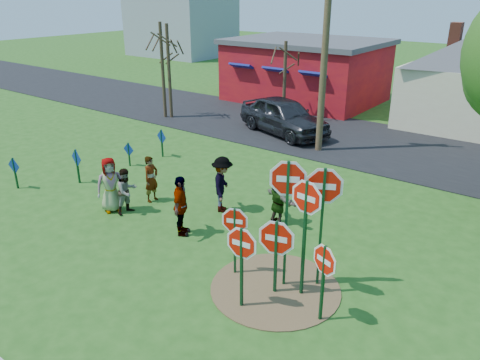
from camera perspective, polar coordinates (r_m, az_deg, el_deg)
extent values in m
plane|color=#245117|center=(14.97, -8.19, -5.17)|extent=(120.00, 120.00, 0.00)
cube|color=black|center=(23.84, 11.65, 5.17)|extent=(120.00, 7.50, 0.04)
cylinder|color=brown|center=(11.84, 4.33, -12.99)|extent=(3.20, 3.20, 0.03)
cube|color=maroon|center=(31.54, 8.05, 12.85)|extent=(9.00, 7.00, 3.60)
cube|color=#4C4C51|center=(31.29, 8.25, 16.37)|extent=(9.40, 7.40, 0.30)
cube|color=navy|center=(29.79, 0.29, 13.69)|extent=(1.60, 0.78, 0.45)
cube|color=navy|center=(28.39, 4.45, 13.20)|extent=(1.60, 0.78, 0.45)
cube|color=navy|center=(27.14, 8.99, 12.58)|extent=(1.60, 0.78, 0.45)
cube|color=brown|center=(27.02, 24.75, 15.57)|extent=(0.55, 0.55, 1.40)
cube|color=#8C939E|center=(54.41, -7.21, 19.10)|extent=(10.00, 8.00, 8.00)
cube|color=#113E1E|center=(10.67, 0.20, -10.75)|extent=(0.06, 0.07, 2.04)
cylinder|color=white|center=(10.34, 0.20, -7.74)|extent=(1.02, 0.13, 1.03)
cylinder|color=red|center=(10.34, 0.20, -7.74)|extent=(0.88, 0.12, 0.89)
cube|color=white|center=(10.34, 0.20, -7.74)|extent=(0.45, 0.05, 0.13)
cube|color=#113E1E|center=(11.15, 5.64, -5.62)|extent=(0.09, 0.10, 3.28)
cylinder|color=white|center=(10.65, 5.88, 0.14)|extent=(1.07, 0.56, 1.19)
cylinder|color=red|center=(10.65, 5.88, 0.14)|extent=(0.92, 0.49, 1.02)
cube|color=white|center=(10.65, 5.88, 0.14)|extent=(0.47, 0.24, 0.15)
cylinder|color=gold|center=(10.65, 5.88, 0.14)|extent=(1.06, 0.55, 1.19)
cube|color=#113E1E|center=(10.94, 7.83, -7.29)|extent=(0.06, 0.08, 2.95)
cylinder|color=white|center=(10.46, 8.13, -2.13)|extent=(1.09, 0.13, 1.09)
cylinder|color=red|center=(10.46, 8.13, -2.13)|extent=(0.94, 0.11, 0.94)
cube|color=white|center=(10.46, 8.13, -2.13)|extent=(0.48, 0.05, 0.14)
cube|color=#113E1E|center=(11.33, 9.84, -5.92)|extent=(0.09, 0.10, 3.10)
cylinder|color=white|center=(10.85, 10.22, -0.74)|extent=(1.08, 0.57, 1.20)
cylinder|color=red|center=(10.85, 10.22, -0.74)|extent=(0.93, 0.50, 1.04)
cube|color=white|center=(10.85, 10.22, -0.74)|extent=(0.47, 0.25, 0.15)
cylinder|color=gold|center=(10.85, 10.22, -0.74)|extent=(1.07, 0.57, 1.20)
cube|color=#113E1E|center=(11.20, 4.38, -9.43)|extent=(0.08, 0.09, 1.92)
cylinder|color=white|center=(10.94, 4.46, -7.09)|extent=(1.16, 0.34, 1.20)
cylinder|color=red|center=(10.94, 4.46, -7.09)|extent=(1.00, 0.30, 1.03)
cube|color=white|center=(10.94, 4.46, -7.09)|extent=(0.51, 0.15, 0.15)
cube|color=#113E1E|center=(10.46, 10.05, -12.40)|extent=(0.07, 0.08, 1.88)
cylinder|color=white|center=(10.14, 10.27, -9.61)|extent=(0.89, 0.36, 0.94)
cylinder|color=red|center=(10.14, 10.27, -9.61)|extent=(0.77, 0.31, 0.81)
cube|color=white|center=(10.14, 10.27, -9.61)|extent=(0.39, 0.16, 0.12)
cylinder|color=gold|center=(10.14, 10.27, -9.61)|extent=(0.88, 0.35, 0.94)
cube|color=#113E1E|center=(11.89, -0.63, -7.53)|extent=(0.07, 0.08, 1.86)
cylinder|color=white|center=(11.61, -0.64, -5.00)|extent=(0.88, 0.34, 0.93)
cylinder|color=red|center=(11.61, -0.64, -5.00)|extent=(0.76, 0.30, 0.81)
cube|color=white|center=(11.61, -0.64, -5.00)|extent=(0.39, 0.15, 0.12)
cube|color=#113E1E|center=(18.96, -25.71, 0.74)|extent=(0.06, 0.06, 1.18)
cube|color=navy|center=(18.86, -25.86, 1.57)|extent=(0.63, 0.09, 0.63)
cube|color=#113E1E|center=(18.59, -19.20, 1.57)|extent=(0.06, 0.07, 1.32)
cube|color=navy|center=(18.48, -19.33, 2.54)|extent=(0.69, 0.12, 0.70)
cube|color=#113E1E|center=(19.89, -13.38, 3.04)|extent=(0.05, 0.06, 0.99)
cube|color=navy|center=(19.82, -13.44, 3.65)|extent=(0.58, 0.04, 0.58)
cube|color=#113E1E|center=(20.69, -9.50, 4.43)|extent=(0.06, 0.07, 1.22)
cube|color=navy|center=(20.60, -9.55, 5.22)|extent=(0.65, 0.14, 0.66)
imported|color=#3D418A|center=(15.81, -15.53, -0.56)|extent=(0.93, 1.07, 1.85)
imported|color=#257057|center=(16.28, -10.77, 0.13)|extent=(0.42, 0.61, 1.63)
imported|color=#985C35|center=(15.58, -13.64, -1.32)|extent=(0.64, 0.79, 1.54)
imported|color=#2D2D32|center=(15.22, -2.15, -0.55)|extent=(1.21, 1.40, 1.88)
imported|color=#4F2A56|center=(13.85, -7.24, -3.18)|extent=(0.94, 1.17, 1.86)
imported|color=#1C492B|center=(14.51, 4.71, -2.49)|extent=(1.52, 0.97, 1.57)
imported|color=#303034|center=(23.76, 5.36, 7.80)|extent=(5.72, 3.74, 1.81)
cylinder|color=#4C3823|center=(20.69, 10.37, 16.10)|extent=(0.30, 0.30, 9.49)
cylinder|color=#382819|center=(26.90, -9.39, 12.94)|extent=(0.18, 0.18, 5.23)
cylinder|color=#382819|center=(26.27, 5.45, 11.86)|extent=(0.18, 0.18, 4.29)
cylinder|color=#382819|center=(26.79, -8.63, 12.86)|extent=(0.18, 0.18, 5.15)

